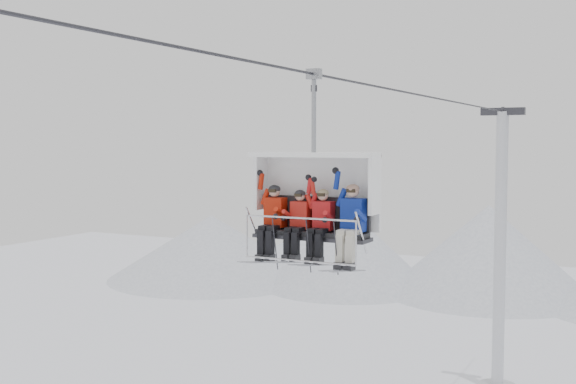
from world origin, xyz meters
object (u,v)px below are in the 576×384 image
at_px(lift_tower_right, 500,271).
at_px(skier_far_right, 351,221).
at_px(skier_center_right, 321,222).
at_px(skier_far_left, 273,218).
at_px(chairlift_carrier, 316,195).
at_px(skier_center_left, 298,221).

distance_m(lift_tower_right, skier_far_right, 21.47).
relative_size(skier_center_right, skier_far_right, 0.93).
bearing_deg(skier_far_left, chairlift_carrier, 19.29).
relative_size(chairlift_carrier, skier_center_left, 2.36).
distance_m(lift_tower_right, skier_center_right, 21.45).
relative_size(skier_far_left, skier_center_right, 1.02).
bearing_deg(skier_far_left, skier_center_left, -0.99).
xyz_separation_m(lift_tower_right, skier_far_right, (0.93, -20.97, 4.49)).
distance_m(lift_tower_right, chairlift_carrier, 21.26).
bearing_deg(lift_tower_right, skier_center_left, -90.74).
bearing_deg(skier_far_right, lift_tower_right, 92.55).
xyz_separation_m(skier_center_left, skier_center_right, (0.53, 0.00, 0.01)).
bearing_deg(skier_center_left, skier_far_left, 179.01).
xyz_separation_m(lift_tower_right, skier_center_left, (-0.27, -20.99, 4.42)).
height_order(skier_far_left, skier_far_right, skier_far_right).
xyz_separation_m(lift_tower_right, skier_far_left, (-0.89, -20.98, 4.46)).
relative_size(skier_center_left, skier_center_right, 1.00).
height_order(skier_far_left, skier_center_right, skier_far_left).
height_order(lift_tower_right, skier_far_right, lift_tower_right).
xyz_separation_m(skier_center_left, skier_far_right, (1.20, 0.02, 0.07)).
bearing_deg(skier_center_right, skier_far_right, 1.15).
height_order(skier_center_left, skier_far_right, skier_far_right).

